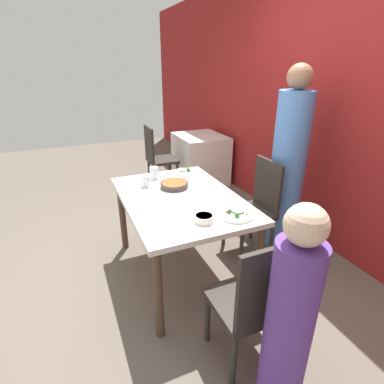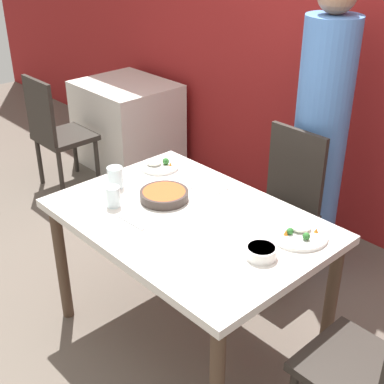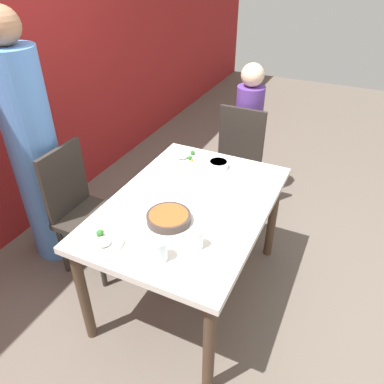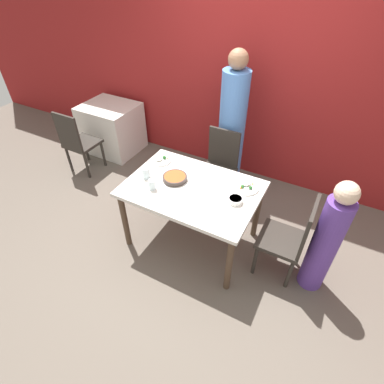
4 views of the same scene
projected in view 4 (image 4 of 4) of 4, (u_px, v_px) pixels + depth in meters
ground_plane at (192, 238)px, 3.33m from camera, size 10.00×10.00×0.00m
wall_back at (254, 74)px, 3.49m from camera, size 10.00×0.06×2.70m
dining_table at (192, 194)px, 2.92m from camera, size 1.27×0.88×0.73m
chair_adult_spot at (219, 166)px, 3.57m from camera, size 0.40×0.40×0.91m
chair_child_spot at (290, 238)px, 2.71m from camera, size 0.40×0.40×0.91m
person_adult at (232, 130)px, 3.58m from camera, size 0.31×0.31×1.72m
person_child at (326, 242)px, 2.54m from camera, size 0.23×0.23×1.21m
bowl_curry at (175, 178)px, 2.94m from camera, size 0.24×0.24×0.05m
plate_rice_adult at (245, 186)px, 2.85m from camera, size 0.26×0.26×0.05m
plate_rice_child at (161, 160)px, 3.19m from camera, size 0.21×0.21×0.06m
bowl_rice_small at (235, 200)px, 2.68m from camera, size 0.13×0.13×0.05m
glass_water_tall at (146, 173)px, 2.95m from camera, size 0.08×0.08×0.11m
glass_water_short at (152, 185)px, 2.81m from camera, size 0.07×0.07×0.10m
napkin_folded at (193, 169)px, 3.09m from camera, size 0.14×0.14×0.01m
fork_steel at (167, 197)px, 2.75m from camera, size 0.18×0.03×0.01m
background_table at (112, 128)px, 4.54m from camera, size 0.78×0.67×0.72m
chair_background at (78, 141)px, 4.01m from camera, size 0.40×0.40×0.91m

